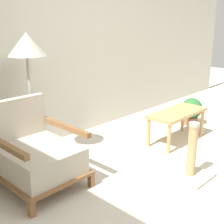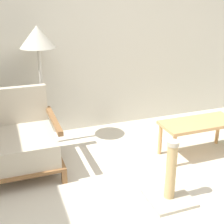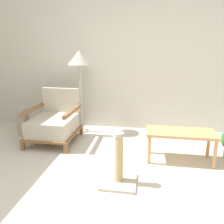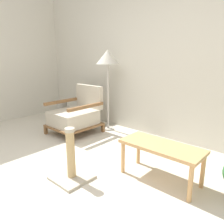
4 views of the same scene
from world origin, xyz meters
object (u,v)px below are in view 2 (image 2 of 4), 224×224
(armchair, at_px, (23,141))
(coffee_table, at_px, (199,126))
(floor_lamp, at_px, (38,43))
(scratching_post, at_px, (170,184))

(armchair, distance_m, coffee_table, 1.91)
(armchair, height_order, floor_lamp, floor_lamp)
(scratching_post, bearing_deg, coffee_table, 41.43)
(floor_lamp, relative_size, scratching_post, 2.43)
(coffee_table, bearing_deg, scratching_post, -138.57)
(armchair, xyz_separation_m, floor_lamp, (0.29, 0.51, 0.92))
(coffee_table, xyz_separation_m, scratching_post, (-0.72, -0.64, -0.18))
(armchair, xyz_separation_m, coffee_table, (1.88, -0.36, 0.03))
(coffee_table, bearing_deg, floor_lamp, 151.37)
(armchair, distance_m, scratching_post, 1.53)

